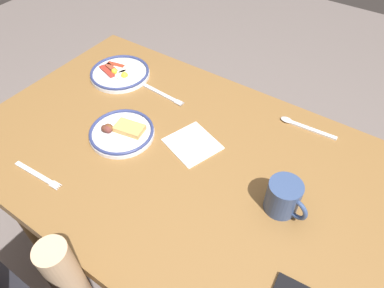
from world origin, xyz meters
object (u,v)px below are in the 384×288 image
at_px(paper_napkin, 193,144).
at_px(tea_spoon, 300,125).
at_px(plate_near_main, 120,73).
at_px(coffee_mug, 283,198).
at_px(fork_near, 162,94).
at_px(fork_far, 38,175).
at_px(plate_center_pancakes, 122,132).

distance_m(paper_napkin, tea_spoon, 0.37).
height_order(plate_near_main, coffee_mug, coffee_mug).
bearing_deg(coffee_mug, paper_napkin, -11.19).
bearing_deg(fork_near, fork_far, 81.91).
bearing_deg(fork_near, plate_near_main, -0.36).
relative_size(fork_far, tea_spoon, 0.94).
bearing_deg(paper_napkin, coffee_mug, 168.81).
bearing_deg(coffee_mug, fork_far, 24.88).
height_order(plate_center_pancakes, tea_spoon, plate_center_pancakes).
relative_size(plate_near_main, plate_center_pancakes, 1.09).
distance_m(plate_center_pancakes, fork_far, 0.28).
height_order(coffee_mug, fork_near, coffee_mug).
distance_m(plate_near_main, fork_far, 0.52).
bearing_deg(fork_near, paper_napkin, 148.24).
relative_size(fork_near, tea_spoon, 1.03).
bearing_deg(paper_napkin, plate_near_main, -18.32).
relative_size(plate_near_main, paper_napkin, 1.52).
relative_size(plate_center_pancakes, tea_spoon, 1.10).
distance_m(paper_napkin, fork_near, 0.27).
height_order(paper_napkin, fork_near, fork_near).
height_order(coffee_mug, paper_napkin, coffee_mug).
height_order(plate_near_main, tea_spoon, plate_near_main).
height_order(plate_near_main, plate_center_pancakes, plate_center_pancakes).
bearing_deg(paper_napkin, plate_center_pancakes, 23.83).
bearing_deg(fork_near, coffee_mug, 159.58).
distance_m(coffee_mug, fork_near, 0.60).
relative_size(plate_near_main, fork_near, 1.16).
height_order(plate_near_main, fork_far, plate_near_main).
height_order(plate_near_main, fork_near, plate_near_main).
distance_m(plate_near_main, paper_napkin, 0.46).
bearing_deg(tea_spoon, fork_near, 14.78).
xyz_separation_m(coffee_mug, tea_spoon, (0.08, -0.34, -0.05)).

